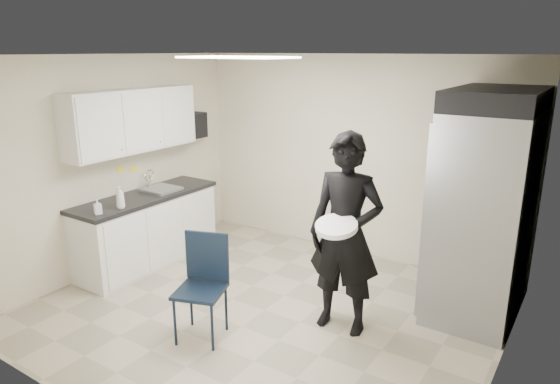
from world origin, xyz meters
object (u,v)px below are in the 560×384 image
Objects in this scene: man_tuxedo at (345,234)px; commercial_fridge at (485,214)px; folding_chair at (200,291)px; lower_counter at (148,231)px.

commercial_fridge is at bearing 41.61° from man_tuxedo.
folding_chair is (-2.03, -2.02, -0.57)m from commercial_fridge.
lower_counter is 3.98m from commercial_fridge.
man_tuxedo is at bearing 22.30° from folding_chair.
lower_counter is 1.99m from folding_chair.
man_tuxedo is at bearing -0.62° from lower_counter.
folding_chair is at bearing -28.41° from lower_counter.
commercial_fridge is at bearing 15.88° from lower_counter.
commercial_fridge is 2.17× the size of folding_chair.
man_tuxedo reaches higher than lower_counter.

